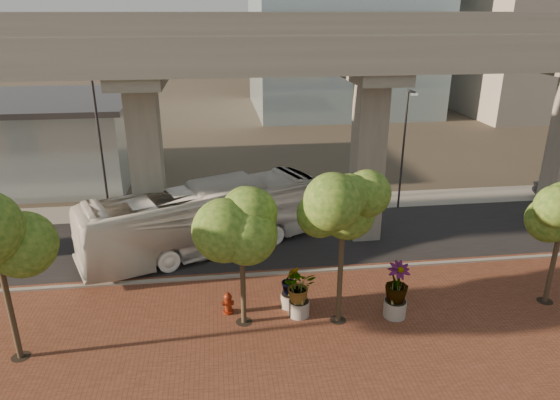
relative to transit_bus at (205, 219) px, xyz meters
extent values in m
plane|color=#3B352B|center=(3.14, -1.29, -1.87)|extent=(160.00, 160.00, 0.00)
cube|color=brown|center=(3.14, -9.29, -1.84)|extent=(70.00, 13.00, 0.06)
cube|color=black|center=(3.14, 0.71, -1.85)|extent=(90.00, 8.00, 0.04)
cube|color=gray|center=(3.14, -3.29, -1.79)|extent=(70.00, 0.25, 0.16)
cube|color=gray|center=(3.14, 6.21, -1.84)|extent=(90.00, 3.00, 0.06)
cube|color=gray|center=(3.14, -0.89, 8.63)|extent=(72.00, 2.40, 1.80)
cube|color=gray|center=(3.14, 2.31, 8.63)|extent=(72.00, 2.40, 1.80)
cube|color=gray|center=(3.14, -1.99, 10.03)|extent=(72.00, 0.12, 1.00)
cube|color=gray|center=(3.14, 3.41, 10.03)|extent=(72.00, 0.12, 1.00)
cube|color=gray|center=(41.14, 34.71, 10.13)|extent=(18.00, 16.00, 24.00)
imported|color=silver|center=(0.00, 0.00, 0.00)|extent=(13.59, 8.12, 3.74)
cylinder|color=maroon|center=(1.00, -6.39, -1.76)|extent=(0.46, 0.46, 0.10)
cylinder|color=maroon|center=(1.00, -6.39, -1.39)|extent=(0.30, 0.30, 0.74)
sphere|color=maroon|center=(1.00, -6.39, -1.02)|extent=(0.35, 0.35, 0.35)
cylinder|color=maroon|center=(1.00, -6.39, -0.86)|extent=(0.10, 0.10, 0.13)
cylinder|color=maroon|center=(1.00, -6.39, -1.33)|extent=(0.51, 0.20, 0.20)
cylinder|color=#ADA79D|center=(4.05, -6.96, -1.46)|extent=(0.90, 0.90, 0.70)
imported|color=#234D14|center=(4.05, -6.96, -0.35)|extent=(2.01, 2.01, 1.51)
cylinder|color=gray|center=(8.14, -7.57, -1.43)|extent=(0.97, 0.97, 0.76)
imported|color=#234D14|center=(8.14, -7.57, -0.16)|extent=(2.38, 2.38, 1.78)
cylinder|color=#B0A99F|center=(3.76, -6.25, -1.49)|extent=(0.83, 0.83, 0.65)
imported|color=#234D14|center=(3.76, -6.25, -0.47)|extent=(1.85, 1.85, 1.39)
cylinder|color=#4F3F2D|center=(-7.00, -8.37, 0.03)|extent=(0.22, 0.22, 3.68)
cylinder|color=black|center=(-7.00, -8.37, -1.81)|extent=(0.70, 0.70, 0.01)
cylinder|color=#4F3F2D|center=(1.64, -7.19, -0.27)|extent=(0.22, 0.22, 3.08)
cylinder|color=black|center=(1.64, -7.19, -1.81)|extent=(0.70, 0.70, 0.01)
cylinder|color=#4F3F2D|center=(5.64, -7.57, 0.32)|extent=(0.22, 0.22, 4.27)
cylinder|color=black|center=(5.64, -7.57, -1.81)|extent=(0.70, 0.70, 0.01)
cylinder|color=#4F3F2D|center=(15.36, -7.34, -0.07)|extent=(0.22, 0.22, 3.48)
cylinder|color=black|center=(15.36, -7.34, -1.81)|extent=(0.70, 0.70, 0.01)
cylinder|color=#2D2C31|center=(-6.26, 5.73, 2.72)|extent=(0.16, 0.16, 9.10)
cube|color=#2D2C31|center=(-6.26, 5.16, 7.27)|extent=(0.17, 1.14, 0.17)
cube|color=silver|center=(-6.26, 4.59, 7.16)|extent=(0.45, 0.23, 0.14)
cylinder|color=#2F3034|center=(12.76, 4.72, 2.07)|extent=(0.14, 0.14, 7.80)
cube|color=#2F3034|center=(12.76, 4.24, 5.97)|extent=(0.15, 0.97, 0.15)
cube|color=silver|center=(12.76, 3.75, 5.87)|extent=(0.39, 0.19, 0.12)
camera|label=1|loc=(0.85, -25.21, 10.64)|focal=32.00mm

